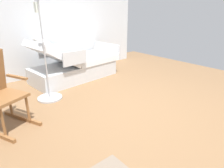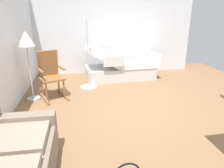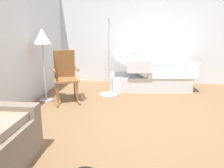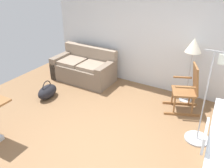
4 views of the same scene
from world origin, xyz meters
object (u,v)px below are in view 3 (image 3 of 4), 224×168
floor_lamp (42,41)px  iv_pole (109,84)px  hospital_bed (150,77)px  rocking_chair (66,77)px

floor_lamp → iv_pole: iv_pole is taller
hospital_bed → floor_lamp: bearing=120.1°
hospital_bed → iv_pole: iv_pole is taller
hospital_bed → rocking_chair: hospital_bed is taller
floor_lamp → iv_pole: (0.56, -1.25, -0.98)m
hospital_bed → rocking_chair: 2.14m
hospital_bed → iv_pole: size_ratio=1.27×
rocking_chair → iv_pole: 1.00m
hospital_bed → rocking_chair: bearing=123.2°
floor_lamp → iv_pole: size_ratio=0.88×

